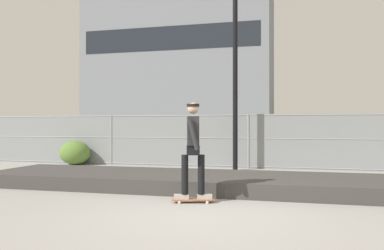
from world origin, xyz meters
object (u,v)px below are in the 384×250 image
(street_lamp, at_px, (235,42))
(parked_car_near, at_px, (132,140))
(skater, at_px, (193,144))
(skateboard, at_px, (193,200))
(shrub_left, at_px, (75,153))

(street_lamp, bearing_deg, parked_car_near, 146.80)
(skater, relative_size, street_lamp, 0.27)
(skateboard, xyz_separation_m, street_lamp, (0.03, 5.53, 4.14))
(skater, distance_m, street_lamp, 6.33)
(skateboard, height_order, skater, skater)
(street_lamp, bearing_deg, skateboard, -90.35)
(parked_car_near, height_order, shrub_left, parked_car_near)
(parked_car_near, bearing_deg, skateboard, -60.61)
(skater, height_order, street_lamp, street_lamp)
(skater, xyz_separation_m, street_lamp, (0.03, 5.53, 3.09))
(skater, relative_size, shrub_left, 1.56)
(skateboard, xyz_separation_m, shrub_left, (-5.99, 5.81, 0.39))
(skater, xyz_separation_m, shrub_left, (-5.99, 5.81, -0.66))
(skateboard, relative_size, shrub_left, 0.71)
(skateboard, xyz_separation_m, parked_car_near, (-4.95, 8.79, 0.78))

